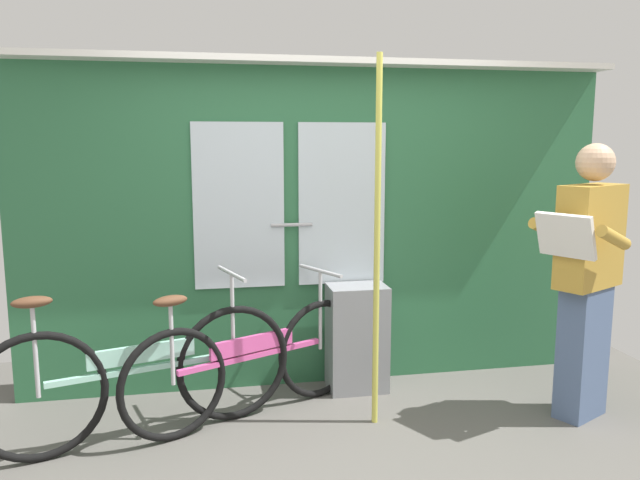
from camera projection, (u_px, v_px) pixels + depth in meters
ground_plane at (368, 479)px, 3.21m from camera, size 5.05×4.28×0.04m
train_door_wall at (318, 219)px, 4.32m from camera, size 4.05×0.28×2.22m
bicycle_near_door at (141, 375)px, 3.55m from camera, size 1.73×0.66×0.92m
bicycle_leaning_behind at (251, 362)px, 3.85m from camera, size 1.54×0.82×0.87m
passenger_reading_newspaper at (587, 276)px, 3.77m from camera, size 0.63×0.57×1.68m
trash_bin_by_wall at (357, 338)px, 4.28m from camera, size 0.39×0.28×0.73m
handrail_pole at (377, 245)px, 3.66m from camera, size 0.04×0.04×2.18m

